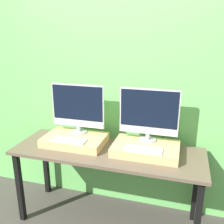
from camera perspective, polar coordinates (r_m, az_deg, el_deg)
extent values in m
cube|color=#66B75B|center=(2.57, 1.44, 5.22)|extent=(8.00, 0.04, 2.60)
cube|color=brown|center=(2.40, -1.04, -9.02)|extent=(1.81, 0.62, 0.03)
cube|color=black|center=(2.76, -20.35, -15.82)|extent=(0.05, 0.05, 0.76)
cube|color=black|center=(2.33, 18.90, -22.64)|extent=(0.05, 0.05, 0.76)
cube|color=black|center=(3.11, -14.88, -11.30)|extent=(0.05, 0.05, 0.76)
cube|color=black|center=(2.73, 18.59, -15.99)|extent=(0.05, 0.05, 0.76)
cube|color=tan|center=(2.54, -8.47, -6.31)|extent=(0.60, 0.39, 0.08)
cylinder|color=#B2B2B7|center=(2.61, -7.55, -4.47)|extent=(0.16, 0.16, 0.01)
cylinder|color=#B2B2B7|center=(2.59, -7.58, -3.76)|extent=(0.04, 0.04, 0.06)
cube|color=#B2B2B7|center=(2.52, -7.80, 1.44)|extent=(0.55, 0.02, 0.43)
cube|color=black|center=(2.50, -7.96, 2.01)|extent=(0.53, 0.00, 0.35)
cube|color=silver|center=(2.56, -7.76, -2.65)|extent=(0.54, 0.00, 0.06)
cube|color=silver|center=(2.42, -9.76, -6.41)|extent=(0.32, 0.12, 0.01)
cube|color=silver|center=(2.41, -9.77, -6.24)|extent=(0.31, 0.11, 0.00)
cube|color=tan|center=(2.35, 7.71, -8.32)|extent=(0.60, 0.39, 0.08)
cylinder|color=#B2B2B7|center=(2.42, 8.15, -6.25)|extent=(0.16, 0.16, 0.01)
cylinder|color=#B2B2B7|center=(2.41, 8.19, -5.50)|extent=(0.04, 0.04, 0.06)
cube|color=#B2B2B7|center=(2.33, 8.45, 0.06)|extent=(0.55, 0.02, 0.43)
cube|color=black|center=(2.30, 8.43, 0.67)|extent=(0.53, 0.00, 0.35)
cube|color=silver|center=(2.37, 8.20, -4.33)|extent=(0.54, 0.00, 0.06)
cube|color=silver|center=(2.22, 7.25, -8.57)|extent=(0.32, 0.12, 0.01)
cube|color=silver|center=(2.21, 7.25, -8.40)|extent=(0.31, 0.11, 0.00)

